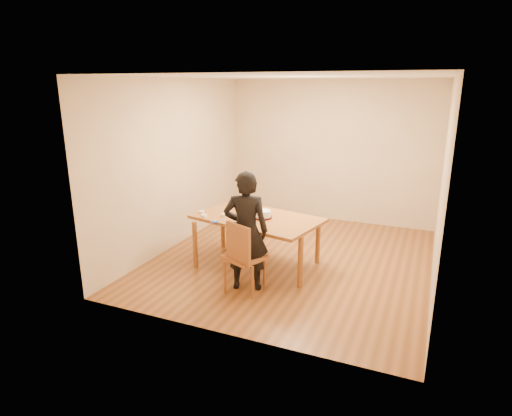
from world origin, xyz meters
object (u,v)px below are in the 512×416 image
at_px(cake_plate, 262,217).
at_px(person, 246,231).
at_px(dining_chair, 245,257).
at_px(cake, 262,214).
at_px(dining_table, 257,218).

distance_m(cake_plate, person, 0.72).
distance_m(dining_chair, cake, 0.85).
xyz_separation_m(cake_plate, cake, (0.00, 0.00, 0.05)).
bearing_deg(person, dining_table, -96.53).
bearing_deg(dining_table, cake_plate, 2.98).
xyz_separation_m(dining_table, dining_chair, (0.15, -0.77, -0.28)).
height_order(dining_table, cake_plate, cake_plate).
xyz_separation_m(dining_chair, cake, (-0.07, 0.76, 0.36)).
bearing_deg(dining_chair, cake_plate, 118.40).
height_order(dining_chair, cake_plate, cake_plate).
height_order(cake, person, person).
xyz_separation_m(dining_table, cake_plate, (0.08, -0.01, 0.03)).
height_order(cake_plate, person, person).
relative_size(cake_plate, person, 0.18).
relative_size(dining_table, cake_plate, 6.31).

